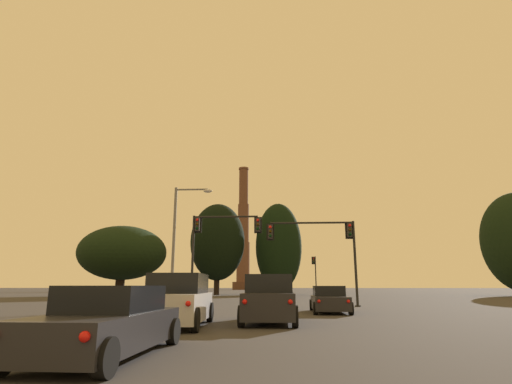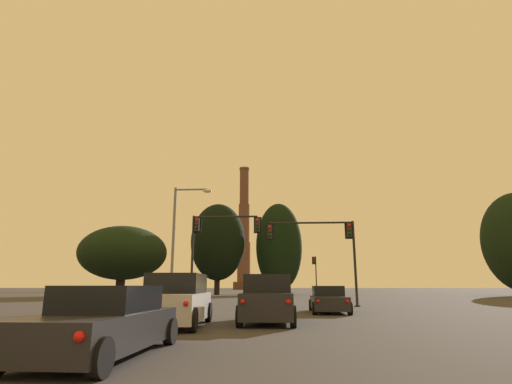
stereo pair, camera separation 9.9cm
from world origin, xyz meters
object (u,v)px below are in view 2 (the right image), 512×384
(suv_left_lane_second, at_px, (177,301))
(traffic_light_overhead_right, at_px, (324,240))
(traffic_light_overhead_left, at_px, (215,236))
(traffic_light_far_right, at_px, (315,269))
(sedan_left_lane_third, at_px, (104,323))
(sedan_right_lane_front, at_px, (328,300))
(smokestack, at_px, (244,240))
(suv_center_lane_second, at_px, (268,299))
(street_lamp, at_px, (179,232))

(suv_left_lane_second, height_order, traffic_light_overhead_right, traffic_light_overhead_right)
(traffic_light_overhead_left, bearing_deg, suv_left_lane_second, -85.76)
(suv_left_lane_second, height_order, traffic_light_far_right, traffic_light_far_right)
(sedan_left_lane_third, distance_m, traffic_light_overhead_left, 21.91)
(sedan_right_lane_front, xyz_separation_m, traffic_light_far_right, (3.17, 44.50, 3.41))
(suv_left_lane_second, height_order, smokestack, smokestack)
(suv_center_lane_second, distance_m, traffic_light_far_right, 51.41)
(traffic_light_far_right, relative_size, traffic_light_overhead_right, 0.94)
(traffic_light_far_right, distance_m, smokestack, 96.17)
(suv_center_lane_second, bearing_deg, smokestack, 96.09)
(suv_left_lane_second, xyz_separation_m, smokestack, (-10.55, 145.37, 18.61))
(street_lamp, bearing_deg, traffic_light_overhead_left, 50.96)
(sedan_left_lane_third, distance_m, traffic_light_overhead_right, 22.42)
(smokestack, bearing_deg, suv_center_lane_second, -84.50)
(traffic_light_far_right, distance_m, traffic_light_overhead_right, 38.11)
(sedan_left_lane_third, distance_m, traffic_light_far_right, 59.81)
(traffic_light_overhead_right, distance_m, traffic_light_overhead_left, 8.17)
(traffic_light_overhead_left, distance_m, street_lamp, 3.31)
(traffic_light_overhead_right, xyz_separation_m, traffic_light_overhead_left, (-8.15, 0.49, 0.40))
(suv_center_lane_second, height_order, street_lamp, street_lamp)
(street_lamp, height_order, smokestack, smokestack)
(suv_left_lane_second, xyz_separation_m, traffic_light_overhead_left, (-1.12, 15.07, 4.20))
(sedan_left_lane_third, relative_size, traffic_light_overhead_left, 0.71)
(smokestack, bearing_deg, traffic_light_overhead_right, -82.35)
(suv_left_lane_second, relative_size, smokestack, 0.10)
(sedan_left_lane_third, height_order, traffic_light_far_right, traffic_light_far_right)
(sedan_right_lane_front, height_order, smokestack, smokestack)
(suv_center_lane_second, bearing_deg, suv_left_lane_second, -152.50)
(traffic_light_overhead_right, xyz_separation_m, street_lamp, (-10.23, -2.08, 0.36))
(traffic_light_overhead_left, bearing_deg, sedan_left_lane_third, -86.76)
(sedan_left_lane_third, xyz_separation_m, traffic_light_far_right, (9.50, 58.95, 3.41))
(traffic_light_far_right, height_order, street_lamp, street_lamp)
(street_lamp, bearing_deg, sedan_right_lane_front, -24.59)
(sedan_right_lane_front, height_order, suv_center_lane_second, suv_center_lane_second)
(traffic_light_far_right, relative_size, traffic_light_overhead_left, 0.93)
(traffic_light_overhead_right, relative_size, street_lamp, 0.80)
(sedan_right_lane_front, height_order, traffic_light_far_right, traffic_light_far_right)
(traffic_light_far_right, xyz_separation_m, traffic_light_overhead_left, (-10.71, -37.53, 1.02))
(traffic_light_overhead_right, height_order, traffic_light_overhead_left, traffic_light_overhead_left)
(sedan_right_lane_front, relative_size, traffic_light_overhead_left, 0.71)
(suv_center_lane_second, distance_m, traffic_light_overhead_right, 13.96)
(traffic_light_overhead_right, bearing_deg, suv_left_lane_second, -115.74)
(traffic_light_overhead_left, bearing_deg, traffic_light_far_right, 74.07)
(suv_center_lane_second, height_order, traffic_light_far_right, traffic_light_far_right)
(suv_left_lane_second, relative_size, traffic_light_overhead_left, 0.75)
(sedan_left_lane_third, distance_m, suv_center_lane_second, 8.64)
(traffic_light_overhead_left, xyz_separation_m, street_lamp, (-2.08, -2.57, -0.04))
(sedan_left_lane_third, relative_size, street_lamp, 0.57)
(suv_left_lane_second, bearing_deg, smokestack, 91.37)
(sedan_left_lane_third, distance_m, street_lamp, 19.63)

